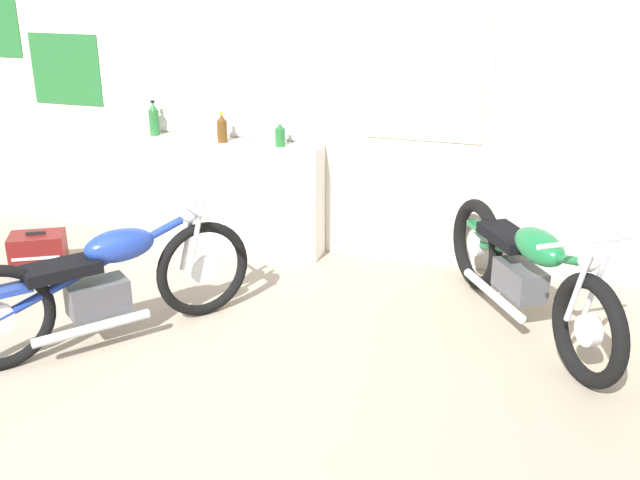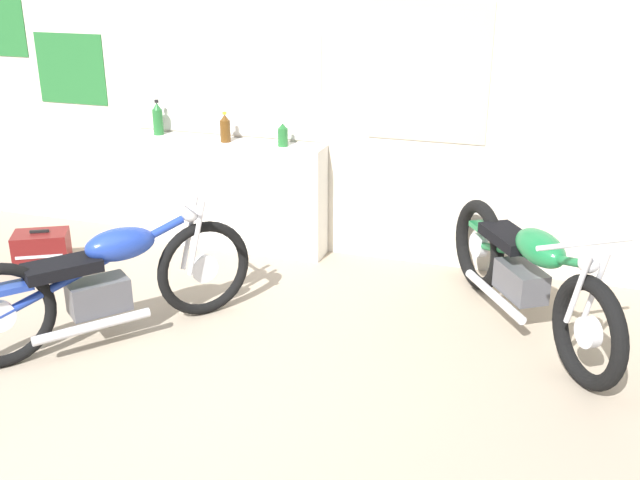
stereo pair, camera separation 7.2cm
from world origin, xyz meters
TOP-DOWN VIEW (x-y plane):
  - ground_plane at (0.00, 0.00)m, footprint 24.00×24.00m
  - wall_back at (-0.02, 3.06)m, footprint 10.00×0.07m
  - sill_counter at (-0.63, 2.89)m, footprint 1.93×0.28m
  - bottle_leftmost at (-1.21, 2.91)m, footprint 0.09×0.09m
  - bottle_left_center at (-0.53, 2.84)m, footprint 0.09×0.09m
  - bottle_center at (-0.01, 2.85)m, footprint 0.08×0.08m
  - motorcycle_blue at (-0.60, 1.05)m, footprint 1.39×1.69m
  - motorcycle_green at (2.07, 2.07)m, footprint 1.28×1.89m
  - hard_case_darkred at (-1.85, 1.94)m, footprint 0.53×0.47m

SIDE VIEW (x-z plane):
  - ground_plane at x=0.00m, z-range 0.00..0.00m
  - hard_case_darkred at x=-1.85m, z-range -0.01..0.32m
  - motorcycle_green at x=2.07m, z-range -0.02..0.87m
  - motorcycle_blue at x=-0.60m, z-range -0.02..0.89m
  - sill_counter at x=-0.63m, z-range 0.00..0.97m
  - bottle_center at x=-0.01m, z-range 0.96..1.17m
  - bottle_left_center at x=-0.53m, z-range 0.96..1.22m
  - bottle_leftmost at x=-1.21m, z-range 0.96..1.27m
  - wall_back at x=-0.02m, z-range 0.00..2.80m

